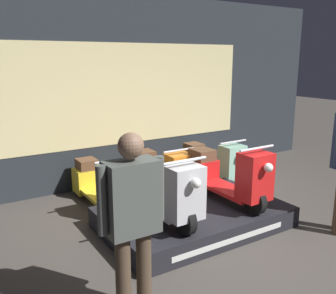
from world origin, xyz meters
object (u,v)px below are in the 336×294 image
Objects in this scene: scooter_display_left at (159,190)px; scooter_backrow_0 at (100,184)px; person_left_browsing at (132,213)px; scooter_display_right at (226,176)px; scooter_backrow_2 at (212,163)px; scooter_backrow_1 at (161,173)px.

scooter_display_left reaches higher than scooter_backrow_0.
scooter_backrow_0 is 0.95× the size of person_left_browsing.
person_left_browsing is at bearing -105.59° from scooter_backrow_0.
scooter_display_right is 1.00× the size of scooter_backrow_0.
scooter_display_left is at bearing 50.69° from person_left_browsing.
scooter_display_left is at bearing -79.39° from scooter_backrow_0.
scooter_backrow_0 is at bearing 100.61° from scooter_display_left.
scooter_backrow_2 is at bearing 41.26° from person_left_browsing.
person_left_browsing is (-0.68, -2.42, 0.59)m from scooter_backrow_0.
scooter_backrow_0 is 1.00× the size of scooter_backrow_2.
scooter_backrow_0 is at bearing 74.41° from person_left_browsing.
person_left_browsing is (-0.92, -1.12, 0.33)m from scooter_display_left.
scooter_backrow_1 is 1.00× the size of scooter_backrow_2.
scooter_display_right is at bearing -121.48° from scooter_backrow_2.
scooter_display_left is 1.00× the size of scooter_display_right.
scooter_backrow_2 is at bearing 0.00° from scooter_backrow_1.
scooter_backrow_2 is (1.04, 0.00, 0.00)m from scooter_backrow_1.
scooter_backrow_1 and scooter_backrow_2 have the same top height.
scooter_backrow_1 is 0.95× the size of person_left_browsing.
scooter_backrow_2 is (0.80, 1.30, -0.26)m from scooter_display_right.
scooter_backrow_0 is 1.00× the size of scooter_backrow_1.
scooter_backrow_0 is (-0.24, 1.30, -0.26)m from scooter_display_left.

